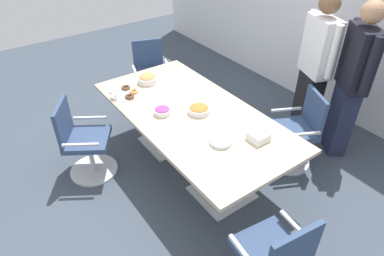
# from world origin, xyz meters

# --- Properties ---
(ground_plane) EXTENTS (10.00, 10.00, 0.01)m
(ground_plane) POSITION_xyz_m (0.00, 0.00, -0.01)
(ground_plane) COLOR #3D4754
(back_wall) EXTENTS (8.00, 0.10, 2.80)m
(back_wall) POSITION_xyz_m (0.00, 2.40, 1.40)
(back_wall) COLOR white
(back_wall) RESTS_ON ground
(conference_table) EXTENTS (2.40, 1.20, 0.75)m
(conference_table) POSITION_xyz_m (0.00, 0.00, 0.63)
(conference_table) COLOR #CCB793
(conference_table) RESTS_ON ground
(office_chair_0) EXTENTS (0.73, 0.73, 0.91)m
(office_chair_0) POSITION_xyz_m (0.62, 1.03, 0.41)
(office_chair_0) COLOR silver
(office_chair_0) RESTS_ON ground
(office_chair_1) EXTENTS (0.68, 0.68, 0.91)m
(office_chair_1) POSITION_xyz_m (-1.59, 0.40, 0.41)
(office_chair_1) COLOR silver
(office_chair_1) RESTS_ON ground
(office_chair_2) EXTENTS (0.75, 0.75, 0.91)m
(office_chair_2) POSITION_xyz_m (-0.62, -1.02, 0.41)
(office_chair_2) COLOR silver
(office_chair_2) RESTS_ON ground
(person_standing_0) EXTENTS (0.60, 0.37, 1.80)m
(person_standing_0) POSITION_xyz_m (0.29, 1.61, 0.95)
(person_standing_0) COLOR black
(person_standing_0) RESTS_ON ground
(person_standing_1) EXTENTS (0.54, 0.44, 1.83)m
(person_standing_1) POSITION_xyz_m (0.77, 1.63, 0.96)
(person_standing_1) COLOR #232842
(person_standing_1) RESTS_ON ground
(snack_bowl_candy_mix) EXTENTS (0.18, 0.18, 0.08)m
(snack_bowl_candy_mix) POSITION_xyz_m (-0.16, -0.27, 0.79)
(snack_bowl_candy_mix) COLOR white
(snack_bowl_candy_mix) RESTS_ON conference_table
(snack_bowl_pretzels) EXTENTS (0.23, 0.23, 0.09)m
(snack_bowl_pretzels) POSITION_xyz_m (0.04, 0.06, 0.79)
(snack_bowl_pretzels) COLOR white
(snack_bowl_pretzels) RESTS_ON conference_table
(snack_bowl_cookies) EXTENTS (0.23, 0.23, 0.11)m
(snack_bowl_cookies) POSITION_xyz_m (-0.86, -0.05, 0.80)
(snack_bowl_cookies) COLOR white
(snack_bowl_cookies) RESTS_ON conference_table
(donut_platter) EXTENTS (0.34, 0.34, 0.04)m
(donut_platter) POSITION_xyz_m (-0.77, -0.42, 0.77)
(donut_platter) COLOR white
(donut_platter) RESTS_ON conference_table
(plate_stack) EXTENTS (0.21, 0.21, 0.04)m
(plate_stack) POSITION_xyz_m (0.58, -0.09, 0.77)
(plate_stack) COLOR white
(plate_stack) RESTS_ON conference_table
(napkin_pile) EXTENTS (0.17, 0.17, 0.09)m
(napkin_pile) POSITION_xyz_m (0.75, 0.23, 0.79)
(napkin_pile) COLOR white
(napkin_pile) RESTS_ON conference_table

